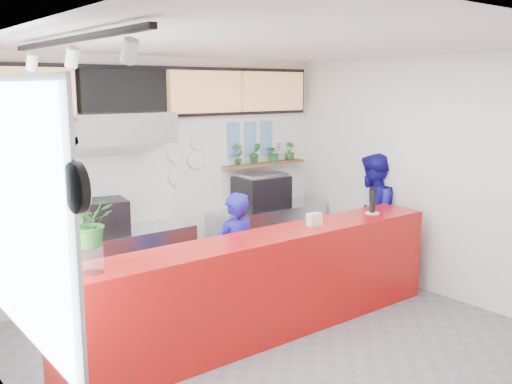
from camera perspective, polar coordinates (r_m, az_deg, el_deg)
floor at (r=6.03m, az=3.50°, el=-15.26°), size 5.00×5.00×0.00m
ceiling at (r=5.44m, az=3.86°, el=14.51°), size 5.00×5.00×0.00m
wall_back at (r=7.56m, az=-9.08°, el=1.86°), size 5.00×0.00×5.00m
wall_left at (r=4.34m, az=-21.88°, el=-5.19°), size 0.00×5.00×5.00m
wall_right at (r=7.42m, az=18.20°, el=1.31°), size 0.00×5.00×5.00m
service_counter at (r=6.09m, az=1.02°, el=-9.33°), size 4.50×0.60×1.10m
cream_band at (r=7.47m, az=-9.29°, el=10.23°), size 5.00×0.02×0.80m
prep_bench at (r=7.18m, az=-13.27°, el=-7.36°), size 1.80×0.60×0.90m
panini_oven at (r=6.95m, az=-14.74°, el=-2.42°), size 0.53×0.53×0.41m
extraction_hood at (r=6.82m, az=-13.69°, el=6.27°), size 1.20×0.70×0.35m
hood_lip at (r=6.84m, az=-13.62°, el=4.60°), size 1.20×0.69×0.31m
right_bench at (r=8.36m, az=1.18°, el=-4.54°), size 1.80×0.60×0.90m
espresso_machine at (r=8.14m, az=0.55°, el=-0.04°), size 0.72×0.52×0.46m
espresso_tray at (r=8.10m, az=0.56°, el=1.70°), size 0.65×0.46×0.06m
herb_shelf at (r=8.37m, az=0.87°, el=2.82°), size 1.40×0.18×0.04m
menu_board_far_left at (r=6.69m, az=-22.19°, el=9.16°), size 1.10×0.10×0.55m
menu_board_mid_left at (r=7.10m, az=-13.06°, el=9.69°), size 1.10×0.10×0.55m
menu_board_mid_right at (r=7.67m, az=-5.09°, el=9.95°), size 1.10×0.10×0.55m
menu_board_far_right at (r=8.36m, az=1.68°, el=10.03°), size 1.10×0.10×0.55m
soffit at (r=7.44m, az=-9.16°, el=9.84°), size 4.80×0.04×0.65m
window_pane at (r=4.58m, az=-22.76°, el=-1.87°), size 0.04×2.20×1.90m
window_frame at (r=4.59m, az=-22.52°, el=-1.84°), size 0.03×2.30×2.00m
wall_clock_rim at (r=3.39m, az=-17.50°, el=0.42°), size 0.05×0.30×0.30m
wall_clock_face at (r=3.41m, az=-17.03°, el=0.47°), size 0.02×0.26×0.26m
track_rail at (r=4.33m, az=-17.98°, el=14.29°), size 0.05×2.40×0.04m
dec_plate_a at (r=7.57m, az=-8.03°, el=3.82°), size 0.24×0.03×0.24m
dec_plate_b at (r=7.74m, az=-6.09°, el=3.25°), size 0.24×0.03×0.24m
dec_plate_c at (r=7.61m, az=-7.97°, el=1.57°), size 0.24×0.03×0.24m
dec_plate_d at (r=7.74m, az=-5.82°, el=5.12°), size 0.24×0.03×0.24m
photo_frame_a at (r=8.08m, az=-2.25°, el=6.10°), size 0.20×0.02×0.25m
photo_frame_b at (r=8.25m, az=-0.56°, el=6.20°), size 0.20×0.02×0.25m
photo_frame_c at (r=8.44m, az=1.06°, el=6.30°), size 0.20×0.02×0.25m
photo_frame_d at (r=8.10m, az=-2.24°, el=4.34°), size 0.20×0.02×0.25m
photo_frame_e at (r=8.28m, az=-0.56°, el=4.48°), size 0.20×0.02×0.25m
photo_frame_f at (r=8.46m, az=1.06°, el=4.61°), size 0.20×0.02×0.25m
staff_center at (r=6.37m, az=-2.10°, el=-6.63°), size 0.54×0.36×1.49m
staff_right at (r=8.04m, az=11.48°, el=-2.35°), size 1.04×0.97×1.72m
herb_a at (r=8.05m, az=-1.84°, el=3.80°), size 0.17×0.12×0.32m
herb_b at (r=8.24m, az=-0.07°, el=3.91°), size 0.21×0.19×0.31m
herb_c at (r=8.45m, az=1.76°, el=3.99°), size 0.31×0.29×0.28m
herb_d at (r=8.67m, az=3.40°, el=4.10°), size 0.17×0.16×0.27m
glass_vase at (r=4.92m, az=-16.10°, el=-6.44°), size 0.20×0.20×0.24m
basil_vase at (r=4.84m, az=-16.29°, el=-2.86°), size 0.42×0.38×0.43m
napkin_holder at (r=6.35m, az=5.85°, el=-2.74°), size 0.17×0.11×0.14m
white_plate at (r=7.07m, az=11.54°, el=-2.06°), size 0.23×0.23×0.01m
pepper_mill at (r=7.04m, az=11.59°, el=-0.86°), size 0.08×0.08×0.29m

